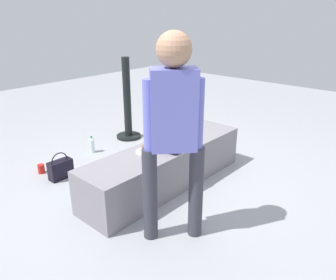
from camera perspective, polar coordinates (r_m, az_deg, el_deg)
ground_plane at (r=3.66m, az=-0.34°, el=-7.64°), size 12.00×12.00×0.00m
concrete_ledge at (r=3.55m, az=-0.35°, el=-4.47°), size 2.03×0.52×0.45m
child_seated at (r=3.34m, az=-0.49°, el=1.95°), size 0.28×0.33×0.48m
adult_standing at (r=2.45m, az=0.96°, el=2.93°), size 0.39×0.38×1.66m
cake_plate at (r=3.32m, az=-3.70°, el=-1.76°), size 0.22×0.22×0.07m
gift_bag at (r=3.56m, az=-12.46°, el=-6.61°), size 0.20×0.11×0.30m
railing_post at (r=4.87m, az=-7.00°, el=5.44°), size 0.36×0.36×1.19m
water_bottle_near_gift at (r=4.53m, az=-12.98°, el=-0.83°), size 0.07×0.07×0.23m
party_cup_red at (r=4.15m, az=-21.03°, el=-4.66°), size 0.08×0.08×0.11m
handbag_black_leather at (r=3.93m, az=-18.05°, el=-4.76°), size 0.27×0.12×0.31m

